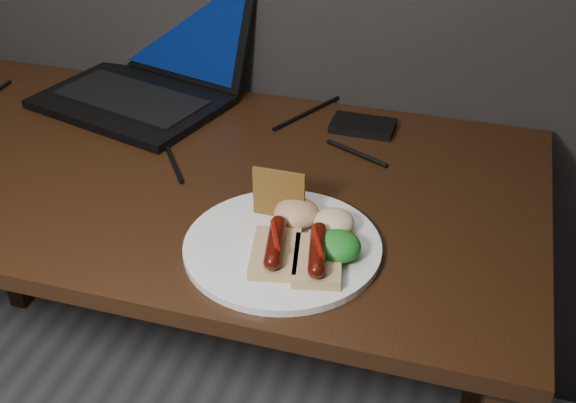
# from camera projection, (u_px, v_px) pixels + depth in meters

# --- Properties ---
(desk) EXTENTS (1.40, 0.70, 0.75)m
(desk) POSITION_uv_depth(u_px,v_px,m) (158.00, 206.00, 1.37)
(desk) COLOR #331C0C
(desk) RESTS_ON ground
(laptop) EXTENTS (0.45, 0.43, 0.25)m
(laptop) POSITION_uv_depth(u_px,v_px,m) (148.00, 73.00, 1.54)
(laptop) COLOR black
(laptop) RESTS_ON desk
(hard_drive) EXTENTS (0.13, 0.08, 0.02)m
(hard_drive) POSITION_uv_depth(u_px,v_px,m) (363.00, 126.00, 1.43)
(hard_drive) COLOR black
(hard_drive) RESTS_ON desk
(desk_cables) EXTENTS (0.89, 0.44, 0.01)m
(desk_cables) POSITION_uv_depth(u_px,v_px,m) (193.00, 126.00, 1.44)
(desk_cables) COLOR black
(desk_cables) RESTS_ON desk
(plate) EXTENTS (0.33, 0.33, 0.01)m
(plate) POSITION_uv_depth(u_px,v_px,m) (282.00, 247.00, 1.11)
(plate) COLOR white
(plate) RESTS_ON desk
(bread_sausage_center) EXTENTS (0.09, 0.13, 0.04)m
(bread_sausage_center) POSITION_uv_depth(u_px,v_px,m) (275.00, 248.00, 1.07)
(bread_sausage_center) COLOR tan
(bread_sausage_center) RESTS_ON plate
(bread_sausage_right) EXTENTS (0.09, 0.13, 0.04)m
(bread_sausage_right) POSITION_uv_depth(u_px,v_px,m) (318.00, 256.00, 1.05)
(bread_sausage_right) COLOR tan
(bread_sausage_right) RESTS_ON plate
(crispbread) EXTENTS (0.08, 0.01, 0.08)m
(crispbread) POSITION_uv_depth(u_px,v_px,m) (279.00, 194.00, 1.14)
(crispbread) COLOR olive
(crispbread) RESTS_ON plate
(salad_greens) EXTENTS (0.07, 0.07, 0.04)m
(salad_greens) POSITION_uv_depth(u_px,v_px,m) (338.00, 246.00, 1.07)
(salad_greens) COLOR #166313
(salad_greens) RESTS_ON plate
(salsa_mound) EXTENTS (0.07, 0.07, 0.04)m
(salsa_mound) POSITION_uv_depth(u_px,v_px,m) (296.00, 213.00, 1.14)
(salsa_mound) COLOR #9E2C0F
(salsa_mound) RESTS_ON plate
(coleslaw_mound) EXTENTS (0.06, 0.06, 0.04)m
(coleslaw_mound) POSITION_uv_depth(u_px,v_px,m) (334.00, 222.00, 1.12)
(coleslaw_mound) COLOR beige
(coleslaw_mound) RESTS_ON plate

